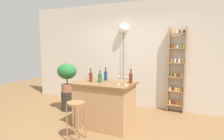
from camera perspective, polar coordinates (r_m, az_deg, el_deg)
name	(u,v)px	position (r m, az deg, el deg)	size (l,w,h in m)	color
ground	(98,131)	(3.99, -4.09, -17.23)	(12.00, 12.00, 0.00)	brown
back_wall	(131,55)	(5.44, 5.61, 4.45)	(6.40, 0.10, 2.80)	beige
kitchen_counter	(105,104)	(4.08, -2.12, -9.80)	(1.18, 0.79, 0.91)	tan
bar_stool	(76,112)	(3.54, -10.33, -11.91)	(0.32, 0.32, 0.67)	#997047
spice_shelf	(177,70)	(5.06, 18.18, 0.12)	(0.39, 0.15, 2.10)	#9E7042
plant_stool	(68,101)	(5.21, -12.67, -8.69)	(0.32, 0.32, 0.49)	#2D2823
potted_plant	(67,74)	(5.07, -12.88, -1.11)	(0.49, 0.44, 0.71)	#935B3D
bottle_soda_blue	(100,78)	(3.96, -3.46, -2.26)	(0.08, 0.08, 0.24)	#236638
bottle_wine_red	(91,77)	(4.05, -6.14, -1.97)	(0.07, 0.07, 0.27)	#5B2319
bottle_vinegar	(131,78)	(3.88, 5.44, -2.26)	(0.07, 0.07, 0.28)	#5B2319
bottle_olive_oil	(106,76)	(4.18, -1.85, -1.61)	(0.07, 0.07, 0.27)	navy
wine_glass_left	(89,74)	(4.32, -6.61, -1.18)	(0.07, 0.07, 0.16)	silver
wine_glass_center	(126,79)	(3.64, 4.08, -2.67)	(0.07, 0.07, 0.16)	silver
wine_glass_right	(119,79)	(3.70, 1.92, -2.50)	(0.07, 0.07, 0.16)	silver
pendant_globe_light	(123,29)	(5.42, 3.32, 11.63)	(0.24, 0.24, 2.22)	black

